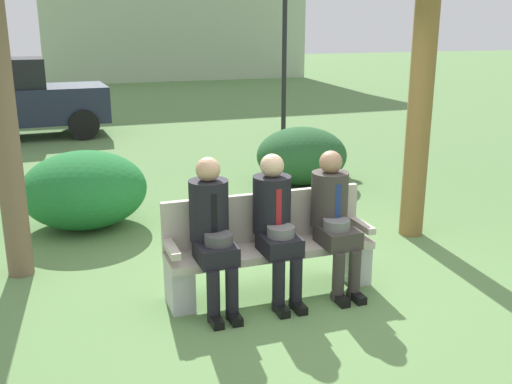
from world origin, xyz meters
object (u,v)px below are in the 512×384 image
at_px(seated_man_middle, 276,220).
at_px(shrub_mid_lawn, 302,156).
at_px(parked_car_near, 10,99).
at_px(street_lamp, 285,36).
at_px(shrub_near_bench, 84,190).
at_px(seated_man_right, 334,214).
at_px(park_bench, 269,247).
at_px(seated_man_left, 212,227).

bearing_deg(seated_man_middle, shrub_mid_lawn, 62.65).
distance_m(parked_car_near, street_lamp, 5.95).
bearing_deg(shrub_near_bench, shrub_mid_lawn, 16.36).
height_order(seated_man_middle, seated_man_right, seated_man_middle).
bearing_deg(seated_man_right, park_bench, 167.07).
bearing_deg(park_bench, parked_car_near, 105.78).
distance_m(park_bench, shrub_near_bench, 2.81).
height_order(seated_man_left, shrub_mid_lawn, seated_man_left).
relative_size(park_bench, shrub_near_bench, 1.28).
xyz_separation_m(seated_man_middle, street_lamp, (2.96, 7.04, 1.41)).
bearing_deg(shrub_mid_lawn, seated_man_left, -124.30).
xyz_separation_m(seated_man_middle, seated_man_right, (0.57, -0.00, -0.01)).
bearing_deg(shrub_near_bench, seated_man_middle, -59.99).
relative_size(seated_man_middle, seated_man_right, 1.01).
xyz_separation_m(shrub_mid_lawn, street_lamp, (1.15, 3.54, 1.69)).
xyz_separation_m(seated_man_left, shrub_near_bench, (-0.89, 2.53, -0.26)).
xyz_separation_m(seated_man_left, seated_man_middle, (0.58, -0.00, -0.01)).
distance_m(seated_man_middle, parked_car_near, 9.33).
relative_size(park_bench, street_lamp, 0.55).
xyz_separation_m(shrub_near_bench, parked_car_near, (-1.05, 6.45, 0.37)).
bearing_deg(seated_man_middle, seated_man_right, -0.14).
height_order(park_bench, seated_man_left, seated_man_left).
xyz_separation_m(seated_man_left, parked_car_near, (-1.94, 8.98, 0.11)).
height_order(park_bench, seated_man_middle, seated_man_middle).
height_order(seated_man_middle, street_lamp, street_lamp).
distance_m(shrub_near_bench, shrub_mid_lawn, 3.41).
bearing_deg(seated_man_middle, parked_car_near, 105.63).
relative_size(seated_man_right, shrub_mid_lawn, 0.92).
xyz_separation_m(park_bench, seated_man_left, (-0.56, -0.13, 0.31)).
height_order(seated_man_right, street_lamp, street_lamp).
xyz_separation_m(shrub_mid_lawn, parked_car_near, (-4.32, 5.49, 0.40)).
relative_size(park_bench, seated_man_left, 1.45).
relative_size(seated_man_left, seated_man_right, 1.02).
bearing_deg(parked_car_near, seated_man_right, -71.07).
distance_m(park_bench, shrub_mid_lawn, 3.82).
height_order(shrub_mid_lawn, parked_car_near, parked_car_near).
bearing_deg(seated_man_right, seated_man_left, 179.86).
height_order(park_bench, shrub_near_bench, shrub_near_bench).
bearing_deg(parked_car_near, street_lamp, -19.59).
bearing_deg(park_bench, shrub_near_bench, 121.12).
xyz_separation_m(seated_man_right, shrub_near_bench, (-2.03, 2.54, -0.25)).
relative_size(seated_man_left, shrub_near_bench, 0.88).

